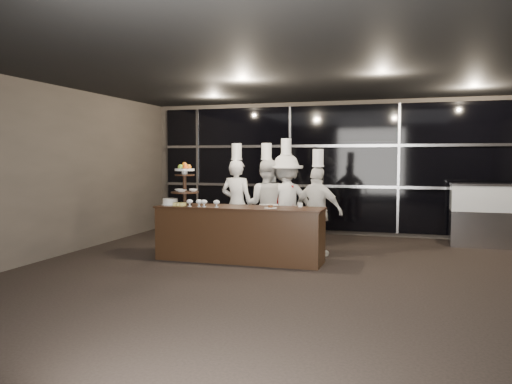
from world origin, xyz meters
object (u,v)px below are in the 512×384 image
(chef_b, at_px, (266,204))
(chef_d, at_px, (318,211))
(chef_c, at_px, (286,202))
(buffet_counter, at_px, (239,233))
(chef_a, at_px, (237,203))
(display_case, at_px, (486,212))
(layer_cake, at_px, (170,202))
(display_stand, at_px, (185,181))

(chef_b, relative_size, chef_d, 1.06)
(chef_b, height_order, chef_c, chef_c)
(buffet_counter, relative_size, chef_a, 1.42)
(display_case, relative_size, chef_a, 0.67)
(layer_cake, relative_size, chef_b, 0.15)
(display_stand, bearing_deg, chef_a, 56.98)
(layer_cake, bearing_deg, chef_a, 48.87)
(chef_c, bearing_deg, buffet_counter, -114.18)
(layer_cake, height_order, chef_d, chef_d)
(layer_cake, relative_size, chef_c, 0.14)
(buffet_counter, bearing_deg, layer_cake, -177.72)
(chef_b, xyz_separation_m, chef_d, (1.02, -0.29, -0.05))
(chef_b, relative_size, chef_c, 0.96)
(buffet_counter, bearing_deg, display_case, 32.65)
(buffet_counter, height_order, chef_a, chef_a)
(buffet_counter, xyz_separation_m, chef_d, (1.19, 0.75, 0.35))
(buffet_counter, distance_m, chef_a, 1.11)
(chef_a, bearing_deg, chef_b, 8.65)
(layer_cake, bearing_deg, buffet_counter, 2.28)
(chef_a, relative_size, chef_c, 0.96)
(chef_a, height_order, chef_c, chef_c)
(display_stand, bearing_deg, display_case, 27.34)
(chef_a, distance_m, chef_d, 1.59)
(chef_a, xyz_separation_m, chef_b, (0.56, 0.08, -0.01))
(buffet_counter, height_order, chef_c, chef_c)
(display_stand, relative_size, display_case, 0.56)
(display_case, bearing_deg, chef_b, -157.75)
(display_stand, bearing_deg, chef_d, 18.79)
(display_stand, relative_size, chef_d, 0.39)
(chef_c, bearing_deg, chef_d, -31.76)
(layer_cake, distance_m, chef_d, 2.58)
(display_stand, xyz_separation_m, chef_c, (1.52, 1.16, -0.43))
(display_stand, distance_m, chef_a, 1.23)
(display_case, height_order, chef_d, chef_d)
(display_stand, relative_size, chef_b, 0.37)
(display_stand, distance_m, layer_cake, 0.45)
(chef_d, bearing_deg, buffet_counter, -147.99)
(chef_a, bearing_deg, buffet_counter, -68.31)
(chef_a, relative_size, chef_d, 1.06)
(display_stand, relative_size, chef_c, 0.36)
(display_case, height_order, chef_b, chef_b)
(buffet_counter, height_order, display_stand, display_stand)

